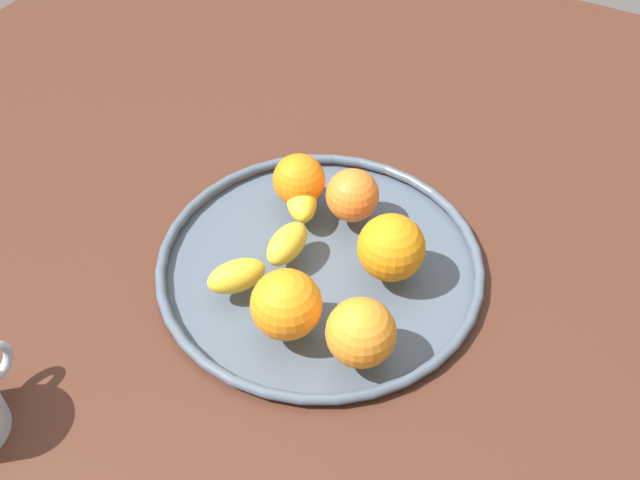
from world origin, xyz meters
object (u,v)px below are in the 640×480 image
at_px(banana, 277,236).
at_px(orange_center, 354,196).
at_px(fruit_bowl, 320,263).
at_px(orange_front_right, 361,333).
at_px(orange_back_right, 391,248).
at_px(orange_back_left, 299,180).
at_px(orange_front_left, 286,304).

xyz_separation_m(banana, orange_center, (0.09, -0.05, 0.01)).
relative_size(fruit_bowl, orange_front_right, 5.28).
height_order(banana, orange_front_right, orange_front_right).
height_order(orange_back_right, orange_back_left, orange_back_right).
height_order(banana, orange_back_left, orange_back_left).
height_order(orange_center, orange_front_right, orange_front_right).
bearing_deg(orange_center, fruit_bowl, 178.23).
xyz_separation_m(fruit_bowl, orange_back_right, (0.02, -0.08, 0.05)).
bearing_deg(banana, fruit_bowl, -79.38).
relative_size(orange_center, orange_front_left, 0.86).
relative_size(fruit_bowl, banana, 1.76).
relative_size(orange_front_left, orange_front_right, 1.04).
distance_m(fruit_bowl, orange_front_right, 0.15).
distance_m(fruit_bowl, orange_back_left, 0.11).
bearing_deg(orange_front_right, orange_back_left, 44.39).
distance_m(orange_back_right, orange_front_right, 0.12).
bearing_deg(orange_back_right, orange_center, 51.18).
bearing_deg(orange_front_left, banana, 35.61).
height_order(orange_back_right, orange_front_right, orange_back_right).
bearing_deg(fruit_bowl, orange_front_right, -134.54).
bearing_deg(orange_front_left, fruit_bowl, 9.02).
distance_m(orange_center, orange_back_left, 0.07).
bearing_deg(orange_center, orange_back_left, 95.26).
bearing_deg(orange_front_right, fruit_bowl, 45.46).
height_order(orange_front_left, orange_front_right, orange_front_left).
bearing_deg(orange_center, orange_front_right, -151.62).
xyz_separation_m(banana, orange_front_right, (-0.09, -0.15, 0.02)).
bearing_deg(orange_back_right, orange_back_left, 69.83).
relative_size(banana, orange_back_right, 2.84).
xyz_separation_m(banana, orange_back_left, (0.08, 0.02, 0.01)).
bearing_deg(fruit_bowl, orange_back_left, 42.93).
relative_size(fruit_bowl, orange_back_left, 5.89).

